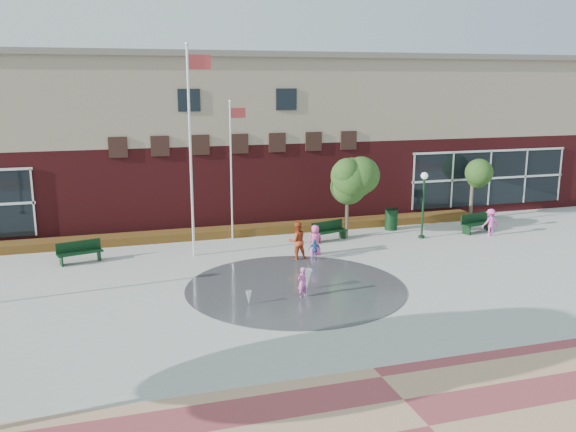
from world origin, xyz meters
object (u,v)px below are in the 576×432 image
object	(u,v)px
flagpole_left	(191,141)
child_splash	(302,282)
trash_can	(391,219)
bench_left	(80,256)
flagpole_right	(232,163)

from	to	relation	value
flagpole_left	child_splash	size ratio (longest dim) A/B	8.06
trash_can	child_splash	xyz separation A→B (m)	(-7.74, -8.44, -0.01)
bench_left	child_splash	xyz separation A→B (m)	(7.84, -6.90, 0.27)
flagpole_left	trash_can	distance (m)	11.76
flagpole_left	bench_left	size ratio (longest dim) A/B	4.73
trash_can	child_splash	bearing A→B (deg)	-132.54
bench_left	child_splash	distance (m)	10.44
flagpole_left	bench_left	world-z (taller)	flagpole_left
bench_left	child_splash	size ratio (longest dim) A/B	1.70
flagpole_left	flagpole_right	world-z (taller)	flagpole_left
flagpole_right	child_splash	xyz separation A→B (m)	(0.65, -9.01, -3.25)
trash_can	child_splash	size ratio (longest dim) A/B	1.00
flagpole_right	trash_can	distance (m)	9.01
bench_left	trash_can	distance (m)	15.66
trash_can	child_splash	distance (m)	11.45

